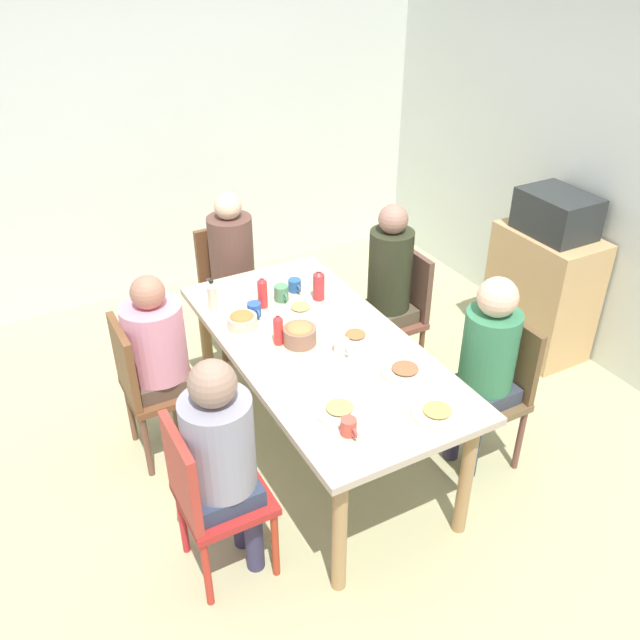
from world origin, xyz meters
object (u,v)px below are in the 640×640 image
cup_1 (254,310)px  plate_4 (405,370)px  chair_3 (494,385)px  plate_0 (300,308)px  chair_1 (147,382)px  chair_2 (207,494)px  plate_3 (340,409)px  plate_1 (437,412)px  person_4 (388,282)px  plate_2 (355,336)px  dining_table (320,357)px  cup_0 (281,293)px  person_1 (158,350)px  bottle_0 (262,292)px  chair_4 (398,308)px  bowl_1 (242,320)px  cup_3 (295,285)px  bowl_0 (300,334)px  person_0 (233,262)px  cup_4 (342,346)px  bottle_2 (319,285)px  person_3 (486,359)px  microwave (557,214)px  side_cabinet (541,292)px  chair_0 (230,283)px  person_2 (222,451)px  bottle_3 (278,329)px  cup_2 (349,427)px

cup_1 → plate_4: bearing=27.1°
chair_3 → plate_0: bearing=-137.0°
chair_1 → plate_0: bearing=82.7°
chair_2 → plate_3: size_ratio=3.87×
plate_1 → chair_3: bearing=114.6°
person_4 → cup_1: bearing=-87.3°
plate_1 → plate_2: size_ratio=1.20×
chair_1 → chair_2: same height
dining_table → cup_0: cup_0 is taller
person_1 → bottle_0: size_ratio=5.61×
person_1 → chair_4: 1.60m
plate_0 → bowl_1: bearing=-89.9°
bottle_0 → cup_3: bearing=107.5°
plate_4 → bowl_0: 0.60m
person_0 → chair_2: bearing=-26.2°
plate_0 → cup_3: bearing=161.2°
cup_4 → bottle_2: size_ratio=0.59×
person_3 → microwave: 1.42m
dining_table → bottle_2: (-0.43, 0.22, 0.18)m
dining_table → side_cabinet: 1.95m
chair_1 → person_4: person_4 is taller
bottle_0 → plate_1: bearing=13.2°
chair_0 → plate_4: (1.76, 0.25, 0.28)m
chair_3 → person_1: bearing=-120.8°
cup_1 → person_0: bearing=166.7°
person_2 → bowl_1: (-0.83, 0.45, 0.09)m
plate_3 → bowl_0: (-0.60, 0.10, 0.04)m
bottle_3 → person_1: bearing=-123.0°
chair_0 → person_1: (0.85, -0.75, 0.19)m
plate_0 → cup_3: 0.23m
dining_table → plate_3: bearing=-19.5°
chair_3 → chair_1: bearing=-119.4°
cup_0 → cup_3: (-0.06, 0.12, -0.01)m
person_1 → person_3: size_ratio=0.96×
person_3 → plate_2: (-0.43, -0.56, 0.07)m
person_3 → cup_3: 1.22m
chair_2 → bottle_2: (-0.90, 1.06, 0.36)m
person_3 → bottle_0: person_3 is taller
cup_2 → bottle_0: bearing=174.0°
dining_table → bowl_0: 0.18m
plate_1 → bowl_1: bearing=-156.5°
bowl_0 → bottle_3: bearing=-117.1°
person_1 → person_0: bearing=135.4°
person_0 → person_3: size_ratio=1.00×
person_0 → bottle_2: person_0 is taller
person_3 → bowl_0: size_ratio=6.74×
chair_1 → bottle_3: 0.83m
cup_1 → chair_4: bearing=92.4°
chair_0 → cup_1: chair_0 is taller
cup_1 → cup_3: (-0.15, 0.33, -0.00)m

